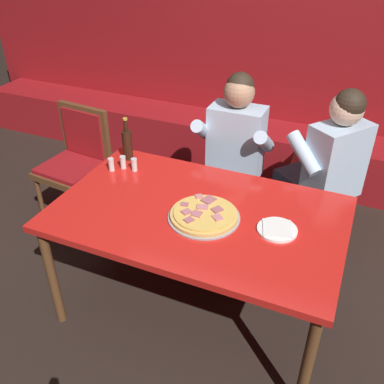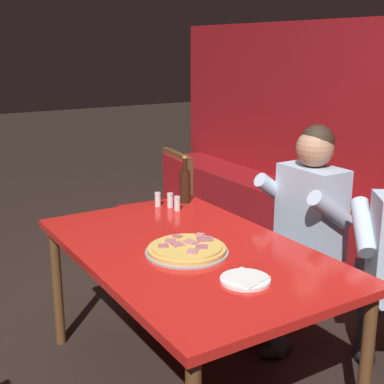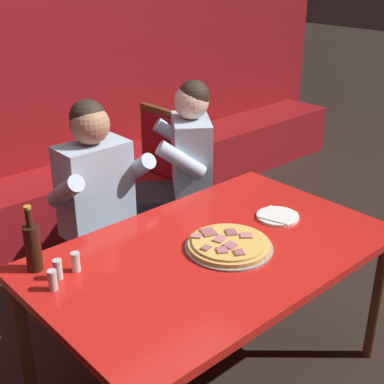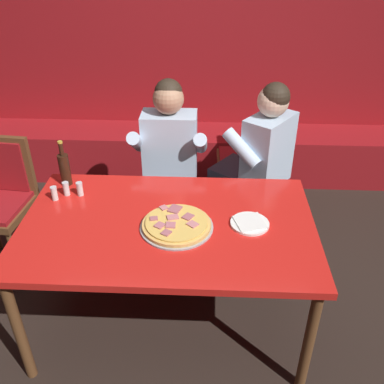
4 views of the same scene
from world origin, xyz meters
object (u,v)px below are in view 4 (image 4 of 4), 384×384
main_dining_table (168,232)px  diner_standing_companion (257,157)px  dining_chair_by_booth (256,152)px  plate_white_paper (250,223)px  beer_bottle (65,168)px  shaker_oregano (54,194)px  diner_seated_blue_shirt (169,163)px  shaker_red_pepper_flakes (66,189)px  pizza (176,225)px  shaker_parmesan (80,189)px

main_dining_table → diner_standing_companion: size_ratio=1.25×
dining_chair_by_booth → diner_standing_companion: size_ratio=0.79×
plate_white_paper → beer_bottle: 1.18m
main_dining_table → beer_bottle: 0.78m
shaker_oregano → diner_seated_blue_shirt: 0.85m
shaker_oregano → main_dining_table: bearing=-16.0°
dining_chair_by_booth → diner_standing_companion: 0.32m
shaker_oregano → plate_white_paper: bearing=-9.7°
shaker_red_pepper_flakes → shaker_oregano: same height
pizza → shaker_oregano: size_ratio=4.57×
shaker_red_pepper_flakes → shaker_parmesan: bearing=0.5°
pizza → shaker_parmesan: (-0.60, 0.29, 0.02)m
shaker_parmesan → shaker_red_pepper_flakes: bearing=-179.5°
shaker_oregano → dining_chair_by_booth: dining_chair_by_booth is taller
shaker_red_pepper_flakes → dining_chair_by_booth: dining_chair_by_booth is taller
shaker_oregano → dining_chair_by_booth: (1.27, 1.00, -0.20)m
shaker_oregano → dining_chair_by_booth: bearing=38.2°
beer_bottle → diner_seated_blue_shirt: diner_seated_blue_shirt is taller
shaker_oregano → shaker_parmesan: bearing=22.4°
pizza → plate_white_paper: (0.39, 0.05, -0.01)m
shaker_red_pepper_flakes → diner_seated_blue_shirt: 0.77m
main_dining_table → shaker_oregano: 0.72m
main_dining_table → pizza: pizza is taller
plate_white_paper → beer_bottle: (-1.11, 0.37, 0.10)m
pizza → shaker_oregano: bearing=162.0°
pizza → plate_white_paper: bearing=6.8°
shaker_red_pepper_flakes → dining_chair_by_booth: bearing=37.8°
beer_bottle → shaker_oregano: (-0.02, -0.18, -0.07)m
shaker_red_pepper_flakes → shaker_oregano: (-0.05, -0.06, 0.00)m
main_dining_table → dining_chair_by_booth: (0.59, 1.19, -0.10)m
shaker_red_pepper_flakes → diner_standing_companion: (1.19, 0.64, -0.09)m
diner_seated_blue_shirt → shaker_red_pepper_flakes: bearing=-137.2°
shaker_oregano → diner_standing_companion: diner_standing_companion is taller
plate_white_paper → shaker_oregano: size_ratio=2.44×
plate_white_paper → shaker_oregano: bearing=170.3°
pizza → beer_bottle: beer_bottle is taller
main_dining_table → dining_chair_by_booth: dining_chair_by_booth is taller
main_dining_table → pizza: bearing=-39.8°
main_dining_table → beer_bottle: (-0.66, 0.38, 0.18)m
shaker_parmesan → shaker_oregano: size_ratio=1.00×
diner_seated_blue_shirt → diner_standing_companion: bearing=10.8°
main_dining_table → diner_seated_blue_shirt: 0.77m
beer_bottle → shaker_oregano: beer_bottle is taller
shaker_parmesan → diner_standing_companion: bearing=30.1°
beer_bottle → shaker_parmesan: 0.19m
main_dining_table → plate_white_paper: plate_white_paper is taller
diner_seated_blue_shirt → dining_chair_by_booth: 0.78m
dining_chair_by_booth → diner_seated_blue_shirt: bearing=-147.1°
pizza → dining_chair_by_booth: size_ratio=0.39×
plate_white_paper → diner_standing_companion: bearing=82.7°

